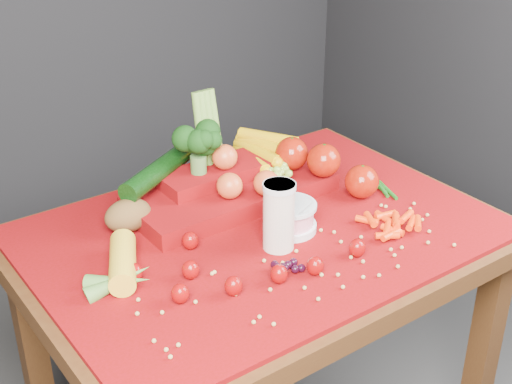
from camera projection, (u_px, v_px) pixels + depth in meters
table at (261, 267)px, 1.72m from camera, size 1.10×0.80×0.75m
red_cloth at (261, 231)px, 1.67m from camera, size 1.05×0.75×0.01m
milk_glass at (279, 214)px, 1.56m from camera, size 0.07×0.07×0.16m
yogurt_bowl at (290, 216)px, 1.65m from camera, size 0.13×0.13×0.07m
strawberry_scatter at (236, 267)px, 1.48m from camera, size 0.48×0.28×0.05m
dark_grape_cluster at (287, 267)px, 1.50m from camera, size 0.06×0.05×0.03m
soybean_scatter at (316, 265)px, 1.53m from camera, size 0.84×0.24×0.01m
corn_ear at (120, 275)px, 1.46m from camera, size 0.24×0.26×0.06m
potato at (128, 215)px, 1.65m from camera, size 0.11×0.08×0.08m
baby_carrot_pile at (389, 224)px, 1.66m from camera, size 0.18×0.17×0.03m
green_bean_pile at (383, 184)px, 1.86m from camera, size 0.14×0.12×0.01m
produce_mound at (243, 177)px, 1.78m from camera, size 0.61×0.39×0.27m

